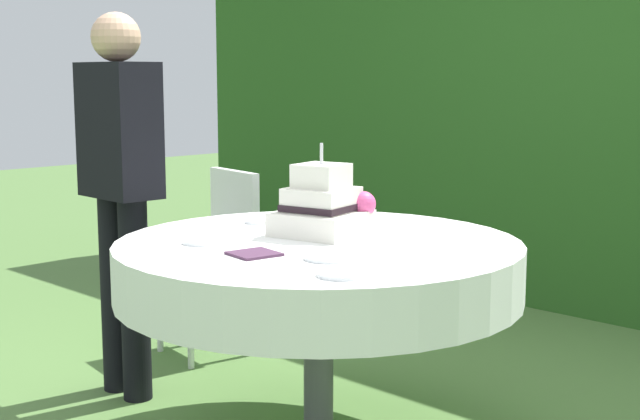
% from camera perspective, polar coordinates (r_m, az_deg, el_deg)
% --- Properties ---
extents(cake_table, '(1.42, 1.42, 0.78)m').
position_cam_1_polar(cake_table, '(3.09, -0.10, -3.82)').
color(cake_table, '#4C4C51').
rests_on(cake_table, ground_plane).
extents(wedding_cake, '(0.34, 0.35, 0.33)m').
position_cam_1_polar(wedding_cake, '(3.17, 0.25, 0.15)').
color(wedding_cake, white).
rests_on(wedding_cake, cake_table).
extents(serving_plate_near, '(0.11, 0.11, 0.01)m').
position_cam_1_polar(serving_plate_near, '(3.45, -3.99, -0.75)').
color(serving_plate_near, white).
rests_on(serving_plate_near, cake_table).
extents(serving_plate_far, '(0.14, 0.14, 0.01)m').
position_cam_1_polar(serving_plate_far, '(2.53, 1.37, -4.18)').
color(serving_plate_far, white).
rests_on(serving_plate_far, cake_table).
extents(serving_plate_left, '(0.15, 0.15, 0.01)m').
position_cam_1_polar(serving_plate_left, '(2.76, 0.50, -3.10)').
color(serving_plate_left, white).
rests_on(serving_plate_left, cake_table).
extents(serving_plate_right, '(0.13, 0.13, 0.01)m').
position_cam_1_polar(serving_plate_right, '(3.05, -7.71, -2.06)').
color(serving_plate_right, white).
rests_on(serving_plate_right, cake_table).
extents(napkin_stack, '(0.16, 0.16, 0.01)m').
position_cam_1_polar(napkin_stack, '(2.83, -4.29, -2.84)').
color(napkin_stack, '#4C2D47').
rests_on(napkin_stack, cake_table).
extents(garden_chair, '(0.46, 0.46, 0.89)m').
position_cam_1_polar(garden_chair, '(4.31, -6.68, -2.14)').
color(garden_chair, white).
rests_on(garden_chair, ground_plane).
extents(standing_person, '(0.37, 0.21, 1.60)m').
position_cam_1_polar(standing_person, '(3.72, -12.78, 2.04)').
color(standing_person, black).
rests_on(standing_person, ground_plane).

